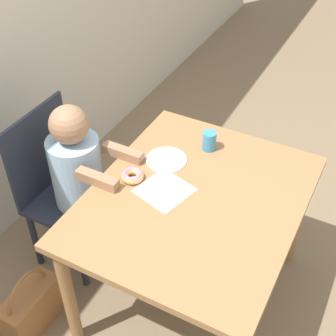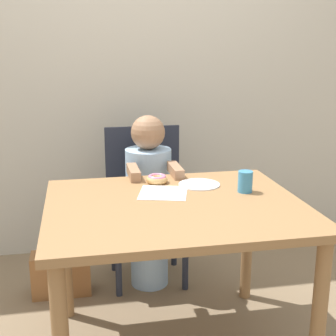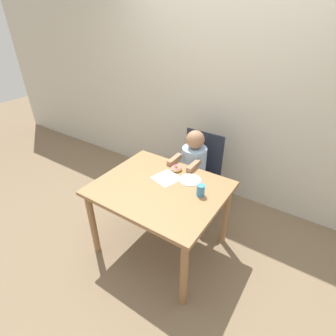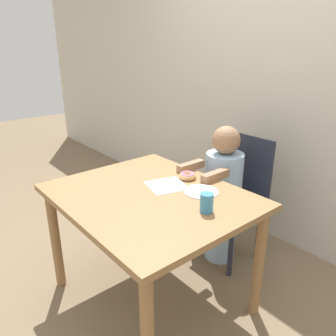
% 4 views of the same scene
% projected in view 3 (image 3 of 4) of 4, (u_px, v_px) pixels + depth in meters
% --- Properties ---
extents(ground_plane, '(12.00, 12.00, 0.00)m').
position_uv_depth(ground_plane, '(161.00, 245.00, 2.65)').
color(ground_plane, '#7A664C').
extents(wall_back, '(8.00, 0.05, 2.50)m').
position_uv_depth(wall_back, '(224.00, 93.00, 2.87)').
color(wall_back, beige).
rests_on(wall_back, ground_plane).
extents(dining_table, '(1.10, 0.91, 0.73)m').
position_uv_depth(dining_table, '(160.00, 196.00, 2.32)').
color(dining_table, olive).
rests_on(dining_table, ground_plane).
extents(chair, '(0.45, 0.38, 0.91)m').
position_uv_depth(chair, '(198.00, 172.00, 2.95)').
color(chair, '#232838').
rests_on(chair, ground_plane).
extents(child_figure, '(0.27, 0.45, 1.01)m').
position_uv_depth(child_figure, '(193.00, 174.00, 2.85)').
color(child_figure, '#99BCE0').
rests_on(child_figure, ground_plane).
extents(donut, '(0.11, 0.11, 0.04)m').
position_uv_depth(donut, '(176.00, 168.00, 2.49)').
color(donut, tan).
rests_on(donut, dining_table).
extents(napkin, '(0.26, 0.26, 0.00)m').
position_uv_depth(napkin, '(167.00, 178.00, 2.38)').
color(napkin, white).
rests_on(napkin, dining_table).
extents(handbag, '(0.33, 0.14, 0.38)m').
position_uv_depth(handbag, '(155.00, 187.00, 3.27)').
color(handbag, brown).
rests_on(handbag, ground_plane).
extents(cup, '(0.07, 0.07, 0.10)m').
position_uv_depth(cup, '(201.00, 190.00, 2.14)').
color(cup, teal).
rests_on(cup, dining_table).
extents(plate, '(0.20, 0.20, 0.01)m').
position_uv_depth(plate, '(190.00, 180.00, 2.36)').
color(plate, white).
rests_on(plate, dining_table).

